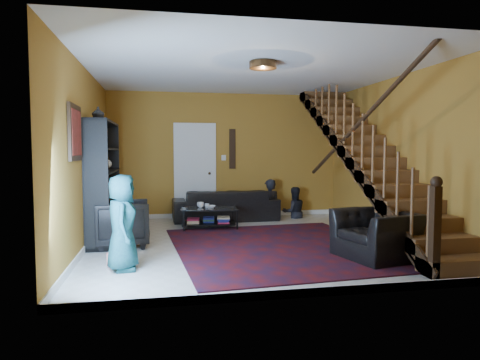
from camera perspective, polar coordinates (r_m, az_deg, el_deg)
The scene contains 21 objects.
floor at distance 7.18m, azimuth 1.47°, elevation -8.22°, with size 5.50×5.50×0.00m, color beige.
room at distance 8.33m, azimuth -9.54°, elevation -6.23°, with size 5.50×5.50×5.50m.
staircase at distance 7.75m, azimuth 17.04°, elevation 2.92°, with size 0.95×5.02×3.18m.
bookshelf at distance 7.54m, azimuth -17.69°, elevation -0.42°, with size 0.35×1.80×2.00m.
door at distance 9.63m, azimuth -6.01°, elevation 1.03°, with size 0.82×0.05×2.05m, color silver.
framed_picture at distance 6.07m, azimuth -21.15°, elevation 5.90°, with size 0.04×0.74×0.74m, color maroon.
wall_hanging at distance 9.73m, azimuth -1.03°, elevation 4.17°, with size 0.14×0.03×0.90m, color black.
ceiling_fixture at distance 6.36m, azimuth 3.08°, elevation 15.05°, with size 0.40×0.40×0.10m, color #3F2814.
rug at distance 6.82m, azimuth 5.39°, elevation -8.83°, with size 3.21×3.67×0.02m, color #450C0E.
sofa at distance 9.35m, azimuth -1.98°, elevation -3.32°, with size 2.27×0.89×0.66m, color black.
armchair_left at distance 7.03m, azimuth -15.26°, elevation -5.59°, with size 0.78×0.81×0.73m, color black.
armchair_right at distance 6.33m, azimuth 17.75°, elevation -6.99°, with size 1.03×0.90×0.67m, color black.
person_adult_a at distance 9.61m, azimuth 3.94°, elevation -3.82°, with size 0.48×0.32×1.33m, color black.
person_adult_b at distance 9.78m, azimuth 7.20°, elevation -4.26°, with size 0.55×0.43×1.14m, color black.
person_child at distance 5.61m, azimuth -15.43°, elevation -5.50°, with size 0.60×0.39×1.22m, color #185B5A.
coffee_table at distance 8.35m, azimuth -4.12°, elevation -4.91°, with size 1.13×0.75×0.41m.
cup_a at distance 8.34m, azimuth -5.30°, elevation -3.32°, with size 0.13×0.13×0.11m, color #999999.
cup_b at distance 8.26m, azimuth -4.42°, elevation -3.46°, with size 0.09×0.09×0.09m, color #999999.
bowl at distance 8.26m, azimuth -4.01°, elevation -3.59°, with size 0.21×0.21×0.05m, color #999999.
vase at distance 7.05m, azimuth -18.39°, elevation 8.47°, with size 0.18×0.18×0.19m, color #999999.
popcorn_bucket at distance 5.90m, azimuth -16.67°, elevation -10.09°, with size 0.14×0.14×0.17m, color red.
Camera 1 is at (-1.47, -6.86, 1.52)m, focal length 32.00 mm.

